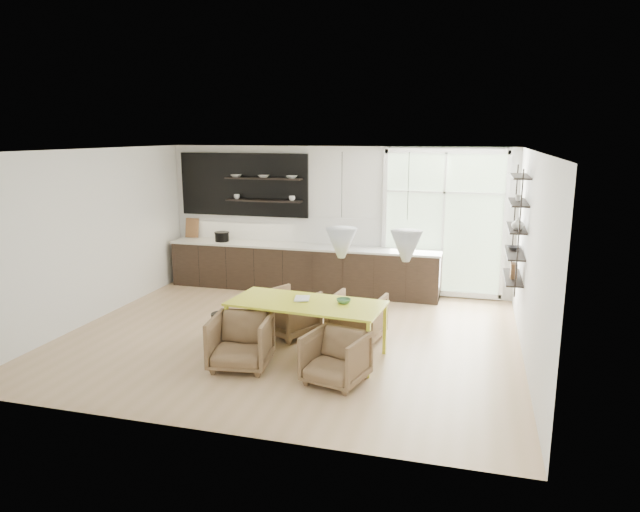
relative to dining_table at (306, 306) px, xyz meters
The scene contains 11 objects.
room 1.89m from the dining_table, 86.64° to the left, with size 7.02×6.01×2.91m.
kitchen_run 3.54m from the dining_table, 109.43° to the left, with size 5.54×0.69×2.75m.
right_shelving 3.53m from the dining_table, 32.24° to the left, with size 0.26×1.22×1.90m.
dining_table is the anchor object (origin of this frame).
armchair_back_left 1.00m from the dining_table, 124.01° to the left, with size 0.77×0.80×0.72m, color brown.
armchair_back_right 1.06m from the dining_table, 54.73° to the left, with size 0.77×0.80×0.73m, color brown.
armchair_front_left 1.06m from the dining_table, 138.29° to the right, with size 0.78×0.81×0.73m, color brown.
armchair_front_right 1.09m from the dining_table, 51.89° to the right, with size 0.72×0.74×0.67m, color brown.
wire_stool 1.58m from the dining_table, 168.49° to the left, with size 0.33×0.33×0.41m.
table_book 0.23m from the dining_table, 156.99° to the left, with size 0.22×0.29×0.03m, color white.
table_bowl 0.54m from the dining_table, 10.73° to the left, with size 0.20×0.20×0.06m, color #4D8556.
Camera 1 is at (2.71, -8.09, 3.14)m, focal length 32.00 mm.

